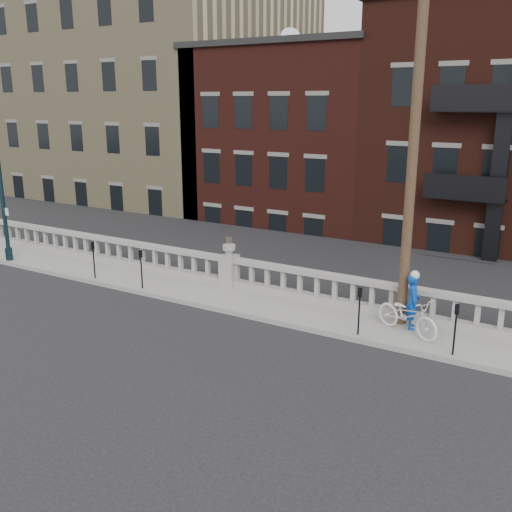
% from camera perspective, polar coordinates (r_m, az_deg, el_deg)
% --- Properties ---
extents(ground, '(120.00, 120.00, 0.00)m').
position_cam_1_polar(ground, '(17.10, -10.00, -6.96)').
color(ground, black).
rests_on(ground, ground).
extents(sidewalk, '(32.00, 2.20, 0.15)m').
position_cam_1_polar(sidewalk, '(19.28, -4.22, -3.92)').
color(sidewalk, gray).
rests_on(sidewalk, ground).
extents(balustrade, '(28.00, 0.34, 1.03)m').
position_cam_1_polar(balustrade, '(19.85, -2.68, -1.61)').
color(balustrade, gray).
rests_on(balustrade, sidewalk).
extents(planter_pedestal, '(0.55, 0.55, 1.76)m').
position_cam_1_polar(planter_pedestal, '(19.79, -2.69, -1.09)').
color(planter_pedestal, gray).
rests_on(planter_pedestal, sidewalk).
extents(lower_level, '(80.00, 44.00, 20.80)m').
position_cam_1_polar(lower_level, '(36.51, 14.96, 8.86)').
color(lower_level, '#605E59').
rests_on(lower_level, ground).
extents(utility_pole, '(1.60, 0.28, 10.00)m').
position_cam_1_polar(utility_pole, '(16.11, 15.47, 10.58)').
color(utility_pole, '#422D1E').
rests_on(utility_pole, sidewalk).
extents(streetlight_pole, '(0.40, 0.28, 5.20)m').
position_cam_1_polar(streetlight_pole, '(24.78, -23.91, 4.24)').
color(streetlight_pole, black).
rests_on(streetlight_pole, sidewalk).
extents(parking_meter_a, '(0.10, 0.09, 1.36)m').
position_cam_1_polar(parking_meter_a, '(21.36, -15.94, 0.02)').
color(parking_meter_a, black).
rests_on(parking_meter_a, sidewalk).
extents(parking_meter_b, '(0.10, 0.09, 1.36)m').
position_cam_1_polar(parking_meter_b, '(19.81, -11.41, -0.87)').
color(parking_meter_b, black).
rests_on(parking_meter_b, sidewalk).
extents(parking_meter_c, '(0.10, 0.09, 1.36)m').
position_cam_1_polar(parking_meter_c, '(15.87, 10.30, -4.91)').
color(parking_meter_c, black).
rests_on(parking_meter_c, sidewalk).
extents(parking_meter_d, '(0.10, 0.09, 1.36)m').
position_cam_1_polar(parking_meter_d, '(15.25, 19.33, -6.41)').
color(parking_meter_d, black).
rests_on(parking_meter_d, sidewalk).
extents(bicycle, '(2.16, 1.48, 1.07)m').
position_cam_1_polar(bicycle, '(16.35, 14.92, -5.73)').
color(bicycle, silver).
rests_on(bicycle, sidewalk).
extents(cyclist, '(0.54, 0.67, 1.59)m').
position_cam_1_polar(cyclist, '(16.67, 15.42, -4.40)').
color(cyclist, '#0B40A9').
rests_on(cyclist, sidewalk).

